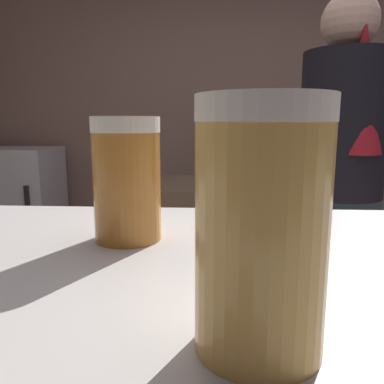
{
  "coord_description": "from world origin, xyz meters",
  "views": [
    {
      "loc": [
        -0.32,
        -1.37,
        1.21
      ],
      "look_at": [
        -0.36,
        -0.75,
        1.1
      ],
      "focal_mm": 35.81,
      "sensor_mm": 36.0,
      "label": 1
    }
  ],
  "objects": [
    {
      "name": "chefs_knife",
      "position": [
        0.48,
        0.64,
        0.89
      ],
      "size": [
        0.24,
        0.1,
        0.01
      ],
      "primitive_type": "cube",
      "rotation": [
        0.0,
        0.0,
        0.31
      ],
      "color": "silver",
      "rests_on": "prep_counter"
    },
    {
      "name": "bottle_hot_sauce",
      "position": [
        0.75,
        1.93,
        1.22
      ],
      "size": [
        0.07,
        0.07,
        0.21
      ],
      "color": "#427E32",
      "rests_on": "back_shelf"
    },
    {
      "name": "pint_glass_far",
      "position": [
        -0.29,
        -1.16,
        1.15
      ],
      "size": [
        0.08,
        0.08,
        0.15
      ],
      "color": "#DFAA4F",
      "rests_on": "bar_counter"
    },
    {
      "name": "mini_fridge",
      "position": [
        -2.0,
        1.75,
        0.5
      ],
      "size": [
        0.69,
        0.58,
        1.0
      ],
      "color": "silver",
      "rests_on": "ground"
    },
    {
      "name": "bottle_soy",
      "position": [
        0.3,
        1.94,
        1.22
      ],
      "size": [
        0.05,
        0.05,
        0.2
      ],
      "color": "#315B8F",
      "rests_on": "back_shelf"
    },
    {
      "name": "back_shelf",
      "position": [
        0.33,
        1.92,
        0.57
      ],
      "size": [
        0.97,
        0.36,
        1.14
      ],
      "primitive_type": "cube",
      "color": "#313236",
      "rests_on": "ground"
    },
    {
      "name": "bartender",
      "position": [
        0.2,
        0.23,
        0.99
      ],
      "size": [
        0.49,
        0.55,
        1.71
      ],
      "rotation": [
        0.0,
        0.0,
        1.84
      ],
      "color": "#233238",
      "rests_on": "ground"
    },
    {
      "name": "bottle_olive_oil",
      "position": [
        0.56,
        1.88,
        1.23
      ],
      "size": [
        0.08,
        0.08,
        0.22
      ],
      "color": "black",
      "rests_on": "back_shelf"
    },
    {
      "name": "prep_counter",
      "position": [
        0.35,
        0.69,
        0.44
      ],
      "size": [
        2.1,
        0.6,
        0.89
      ],
      "primitive_type": "cube",
      "color": "brown",
      "rests_on": "ground"
    },
    {
      "name": "wall_back",
      "position": [
        0.0,
        2.2,
        1.35
      ],
      "size": [
        5.2,
        0.1,
        2.7
      ],
      "primitive_type": "cube",
      "color": "#997665",
      "rests_on": "ground"
    },
    {
      "name": "bottle_vinegar",
      "position": [
        -0.02,
        1.86,
        1.24
      ],
      "size": [
        0.06,
        0.06,
        0.25
      ],
      "color": "red",
      "rests_on": "back_shelf"
    },
    {
      "name": "mixing_bowl",
      "position": [
        -0.29,
        0.77,
        0.91
      ],
      "size": [
        0.18,
        0.18,
        0.05
      ],
      "primitive_type": "cylinder",
      "color": "silver",
      "rests_on": "prep_counter"
    },
    {
      "name": "pint_glass_near",
      "position": [
        -0.42,
        -0.95,
        1.15
      ],
      "size": [
        0.08,
        0.08,
        0.14
      ],
      "color": "#C37930",
      "rests_on": "bar_counter"
    }
  ]
}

